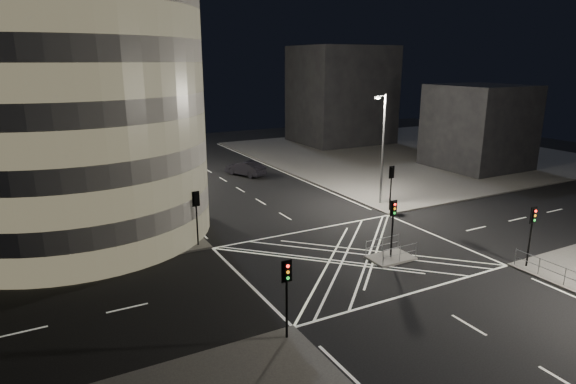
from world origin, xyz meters
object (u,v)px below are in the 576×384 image
traffic_signal_fr (391,180)px  traffic_signal_island (393,218)px  traffic_signal_fl (196,208)px  street_lamp_left_far (124,131)px  traffic_signal_nr (532,225)px  central_island (390,258)px  sedan (245,168)px  traffic_signal_nl (287,285)px  street_lamp_right_far (382,146)px  street_lamp_left_near (166,160)px

traffic_signal_fr → traffic_signal_island: size_ratio=1.00×
traffic_signal_fl → traffic_signal_island: size_ratio=1.00×
traffic_signal_island → street_lamp_left_far: bearing=110.0°
traffic_signal_nr → central_island: bearing=142.1°
traffic_signal_fl → street_lamp_left_far: bearing=91.6°
traffic_signal_fr → sedan: traffic_signal_fr is taller
traffic_signal_nl → traffic_signal_nr: same height
street_lamp_right_far → sedan: 18.46m
street_lamp_left_near → street_lamp_left_far: size_ratio=1.00×
street_lamp_right_far → traffic_signal_nr: bearing=-92.3°
traffic_signal_fr → street_lamp_left_far: street_lamp_left_far is taller
traffic_signal_nl → street_lamp_left_far: bearing=91.0°
traffic_signal_fr → sedan: (-5.77, 18.86, -2.07)m
central_island → traffic_signal_fl: bearing=142.5°
street_lamp_left_far → sedan: size_ratio=1.96×
traffic_signal_nl → street_lamp_left_near: 18.99m
central_island → traffic_signal_nr: size_ratio=0.75×
street_lamp_left_far → sedan: street_lamp_left_far is taller
central_island → street_lamp_right_far: size_ratio=0.30×
traffic_signal_island → sedan: bearing=87.8°
traffic_signal_fl → traffic_signal_nr: 22.24m
street_lamp_left_near → traffic_signal_nl: bearing=-88.1°
central_island → street_lamp_right_far: 13.98m
traffic_signal_nl → street_lamp_left_near: street_lamp_left_near is taller
traffic_signal_nl → sedan: size_ratio=0.78×
traffic_signal_nr → street_lamp_left_far: (-18.24, 36.80, 2.63)m
central_island → traffic_signal_fl: 13.91m
street_lamp_left_near → traffic_signal_island: bearing=-49.7°
central_island → traffic_signal_nl: size_ratio=0.75×
traffic_signal_fl → traffic_signal_island: same height
central_island → sedan: sedan is taller
traffic_signal_nr → street_lamp_left_far: size_ratio=0.40×
central_island → traffic_signal_island: traffic_signal_island is taller
traffic_signal_nr → street_lamp_right_far: size_ratio=0.40×
traffic_signal_nr → sedan: bearing=100.1°
street_lamp_left_far → traffic_signal_nl: bearing=-89.0°
traffic_signal_fl → sedan: size_ratio=0.78×
traffic_signal_nl → street_lamp_right_far: (18.24, 15.80, 2.63)m
central_island → sedan: bearing=87.8°
traffic_signal_island → traffic_signal_nl: bearing=-153.9°
traffic_signal_fl → street_lamp_left_far: street_lamp_left_far is taller
street_lamp_left_near → sedan: bearing=47.6°
traffic_signal_island → street_lamp_left_far: size_ratio=0.40×
central_island → traffic_signal_fl: size_ratio=0.75×
street_lamp_left_near → sedan: (12.47, 13.66, -4.70)m
traffic_signal_fl → street_lamp_left_far: (-0.64, 23.20, 2.63)m
traffic_signal_nl → traffic_signal_island: bearing=26.1°
street_lamp_left_near → street_lamp_right_far: same height
traffic_signal_fr → street_lamp_right_far: size_ratio=0.40×
street_lamp_left_far → central_island: bearing=-70.0°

